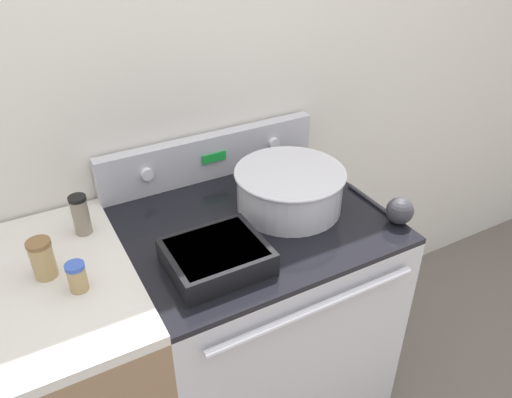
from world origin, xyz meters
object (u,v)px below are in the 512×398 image
object	(u,v)px
ladle	(398,210)
spice_jar_black_cap	(81,215)
casserole_dish	(216,255)
spice_jar_brown_cap	(42,259)
mixing_bowl	(290,187)
spice_jar_blue_cap	(77,277)

from	to	relation	value
ladle	spice_jar_black_cap	size ratio (longest dim) A/B	2.28
casserole_dish	ladle	distance (m)	0.60
casserole_dish	spice_jar_brown_cap	distance (m)	0.46
mixing_bowl	spice_jar_blue_cap	world-z (taller)	mixing_bowl
casserole_dish	spice_jar_brown_cap	bearing A→B (deg)	157.49
mixing_bowl	spice_jar_black_cap	size ratio (longest dim) A/B	2.84
ladle	casserole_dish	bearing A→B (deg)	173.23
spice_jar_black_cap	casserole_dish	bearing A→B (deg)	-48.38
spice_jar_blue_cap	mixing_bowl	bearing A→B (deg)	6.86
spice_jar_black_cap	spice_jar_brown_cap	world-z (taller)	spice_jar_black_cap
spice_jar_black_cap	spice_jar_brown_cap	bearing A→B (deg)	-131.34
spice_jar_blue_cap	ladle	bearing A→B (deg)	-8.83
spice_jar_blue_cap	spice_jar_brown_cap	world-z (taller)	spice_jar_brown_cap
ladle	spice_jar_brown_cap	world-z (taller)	spice_jar_brown_cap
mixing_bowl	spice_jar_brown_cap	distance (m)	0.76
mixing_bowl	ladle	xyz separation A→B (m)	(0.26, -0.23, -0.04)
casserole_dish	spice_jar_blue_cap	size ratio (longest dim) A/B	3.28
ladle	spice_jar_black_cap	world-z (taller)	spice_jar_black_cap
mixing_bowl	spice_jar_brown_cap	xyz separation A→B (m)	(-0.76, 0.01, -0.01)
casserole_dish	mixing_bowl	bearing A→B (deg)	25.50
ladle	spice_jar_blue_cap	xyz separation A→B (m)	(-0.95, 0.15, 0.01)
mixing_bowl	casserole_dish	xyz separation A→B (m)	(-0.34, -0.16, -0.04)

